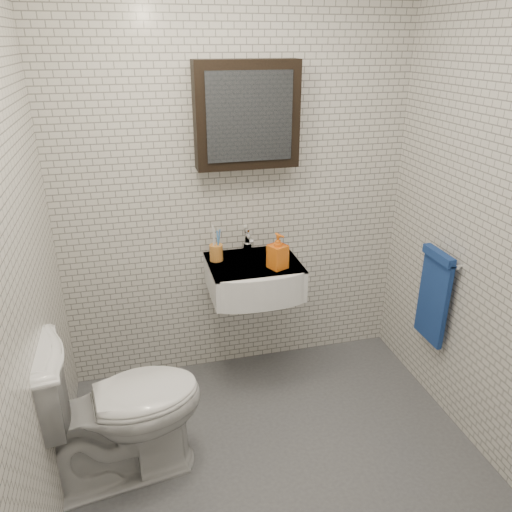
% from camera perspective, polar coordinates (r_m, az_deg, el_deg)
% --- Properties ---
extents(ground, '(2.20, 2.00, 0.01)m').
position_cam_1_polar(ground, '(2.91, 2.74, -22.55)').
color(ground, '#4B4D53').
rests_on(ground, ground).
extents(room_shell, '(2.22, 2.02, 2.51)m').
position_cam_1_polar(room_shell, '(2.11, 3.51, 6.07)').
color(room_shell, silver).
rests_on(room_shell, ground).
extents(washbasin, '(0.55, 0.50, 0.20)m').
position_cam_1_polar(washbasin, '(3.05, -0.09, -2.58)').
color(washbasin, white).
rests_on(washbasin, room_shell).
extents(faucet, '(0.06, 0.20, 0.15)m').
position_cam_1_polar(faucet, '(3.16, -0.97, 1.57)').
color(faucet, silver).
rests_on(faucet, washbasin).
extents(mirror_cabinet, '(0.60, 0.15, 0.60)m').
position_cam_1_polar(mirror_cabinet, '(2.95, -1.06, 15.78)').
color(mirror_cabinet, black).
rests_on(mirror_cabinet, room_shell).
extents(towel_rail, '(0.09, 0.30, 0.58)m').
position_cam_1_polar(towel_rail, '(3.13, 19.70, -3.97)').
color(towel_rail, silver).
rests_on(towel_rail, room_shell).
extents(toothbrush_cup, '(0.10, 0.10, 0.22)m').
position_cam_1_polar(toothbrush_cup, '(3.05, -4.57, 0.49)').
color(toothbrush_cup, '#C87D32').
rests_on(toothbrush_cup, washbasin).
extents(soap_bottle, '(0.13, 0.13, 0.22)m').
position_cam_1_polar(soap_bottle, '(2.92, 2.50, 0.57)').
color(soap_bottle, orange).
rests_on(soap_bottle, washbasin).
extents(toilet, '(0.89, 0.59, 0.85)m').
position_cam_1_polar(toilet, '(2.67, -15.50, -16.22)').
color(toilet, white).
rests_on(toilet, ground).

